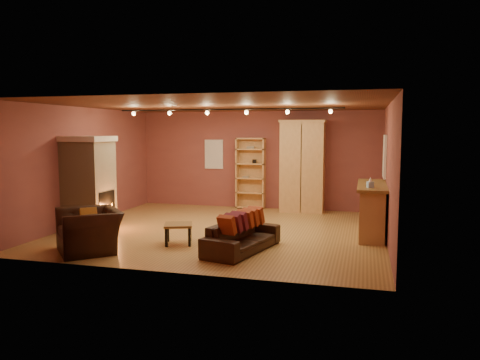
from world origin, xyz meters
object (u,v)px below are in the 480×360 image
(bookcase, at_px, (251,173))
(armoire, at_px, (302,166))
(fireplace, at_px, (89,183))
(armchair, at_px, (89,223))
(loveseat, at_px, (242,231))
(coffee_table, at_px, (178,227))
(bar_counter, at_px, (372,209))

(bookcase, xyz_separation_m, armoire, (1.51, -0.21, 0.23))
(fireplace, relative_size, armchair, 1.50)
(loveseat, relative_size, coffee_table, 2.81)
(bookcase, bearing_deg, coffee_table, -94.52)
(fireplace, height_order, armoire, armoire)
(bookcase, xyz_separation_m, bar_counter, (3.34, -2.67, -0.48))
(bookcase, xyz_separation_m, armchair, (-1.75, -5.55, -0.51))
(fireplace, relative_size, armoire, 0.84)
(fireplace, height_order, bookcase, fireplace)
(armoire, bearing_deg, bookcase, 171.96)
(armchair, bearing_deg, coffee_table, 82.11)
(bar_counter, xyz_separation_m, coffee_table, (-3.71, -1.93, -0.21))
(bookcase, distance_m, armchair, 5.85)
(armoire, bearing_deg, coffee_table, -113.18)
(bookcase, height_order, armoire, armoire)
(fireplace, distance_m, armoire, 5.65)
(coffee_table, bearing_deg, armchair, -145.40)
(fireplace, distance_m, bookcase, 4.73)
(bar_counter, relative_size, coffee_table, 3.32)
(armoire, distance_m, bar_counter, 3.14)
(coffee_table, bearing_deg, bookcase, 85.48)
(bar_counter, xyz_separation_m, armchair, (-5.09, -2.89, -0.03))
(armoire, distance_m, armchair, 6.30)
(fireplace, xyz_separation_m, armchair, (1.15, -1.81, -0.53))
(armoire, bearing_deg, loveseat, -96.40)
(fireplace, distance_m, coffee_table, 2.77)
(bar_counter, height_order, loveseat, bar_counter)
(loveseat, bearing_deg, armoire, 7.89)
(bookcase, bearing_deg, bar_counter, -38.58)
(coffee_table, bearing_deg, bar_counter, 27.51)
(fireplace, relative_size, bar_counter, 0.93)
(armoire, bearing_deg, fireplace, -141.35)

